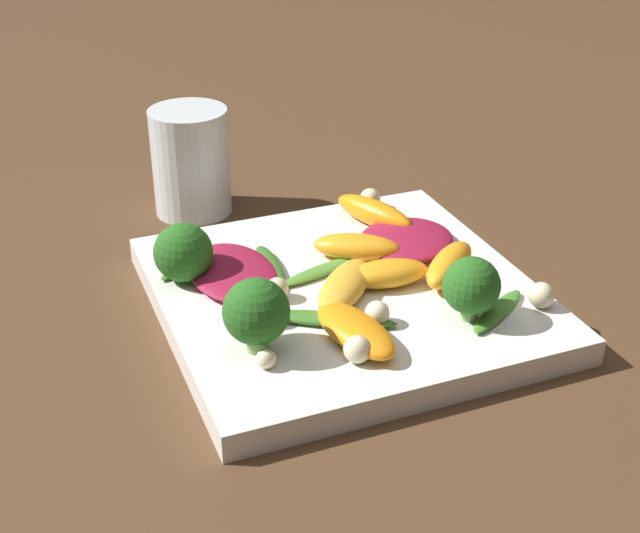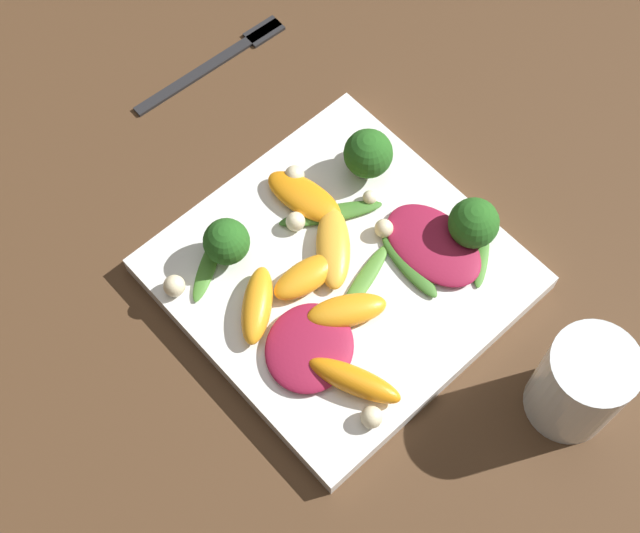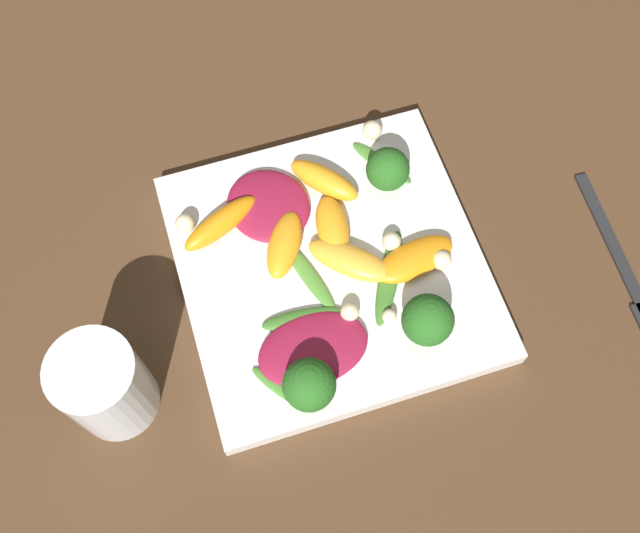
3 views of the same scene
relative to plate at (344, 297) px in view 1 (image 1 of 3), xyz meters
The scene contains 26 objects.
ground_plane 0.01m from the plate, ahead, with size 2.40×2.40×0.00m, color #4C331E.
plate is the anchor object (origin of this frame).
drinking_glass 0.22m from the plate, 73.93° to the right, with size 0.07×0.07×0.10m.
radicchio_leaf_0 0.08m from the plate, 28.24° to the right, with size 0.07×0.10×0.01m.
radicchio_leaf_1 0.08m from the plate, 151.32° to the right, with size 0.10×0.10×0.01m.
orange_segment_0 0.03m from the plate, 66.90° to the left, with size 0.07×0.08×0.02m.
orange_segment_1 0.11m from the plate, 126.71° to the right, with size 0.05×0.08×0.02m.
orange_segment_2 0.08m from the plate, 166.84° to the left, with size 0.07×0.06×0.02m.
orange_segment_3 0.05m from the plate, 125.55° to the right, with size 0.07×0.06×0.02m.
orange_segment_4 0.08m from the plate, 72.41° to the left, with size 0.05×0.08×0.02m.
orange_segment_5 0.04m from the plate, 160.08° to the left, with size 0.06×0.04×0.02m.
broccoli_floret_0 0.11m from the plate, 33.10° to the left, with size 0.04×0.04×0.05m.
broccoli_floret_1 0.10m from the plate, 130.01° to the left, with size 0.04×0.04×0.05m.
broccoli_floret_2 0.12m from the plate, 26.44° to the right, with size 0.04×0.04×0.04m.
arugula_sprig_0 0.11m from the plate, 137.17° to the left, with size 0.06×0.05×0.01m.
arugula_sprig_1 0.06m from the plate, 41.74° to the right, with size 0.02×0.07×0.01m.
arugula_sprig_2 0.12m from the plate, 36.51° to the right, with size 0.06×0.05×0.00m.
arugula_sprig_3 0.03m from the plate, 72.87° to the right, with size 0.08×0.04×0.01m.
arugula_sprig_4 0.05m from the plate, 55.59° to the left, with size 0.09×0.06×0.01m.
macadamia_nut_0 0.12m from the plate, 41.53° to the left, with size 0.01×0.01×0.01m.
macadamia_nut_1 0.10m from the plate, 71.73° to the left, with size 0.02×0.02×0.02m.
macadamia_nut_2 0.14m from the plate, 145.88° to the left, with size 0.02×0.02×0.02m.
macadamia_nut_3 0.06m from the plate, 86.03° to the left, with size 0.02×0.02×0.02m.
macadamia_nut_4 0.14m from the plate, 122.48° to the right, with size 0.02×0.02×0.02m.
macadamia_nut_5 0.06m from the plate, ahead, with size 0.02×0.02×0.02m.
macadamia_nut_6 0.07m from the plate, 25.60° to the left, with size 0.01×0.01×0.01m.
Camera 1 is at (0.23, 0.52, 0.35)m, focal length 50.00 mm.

